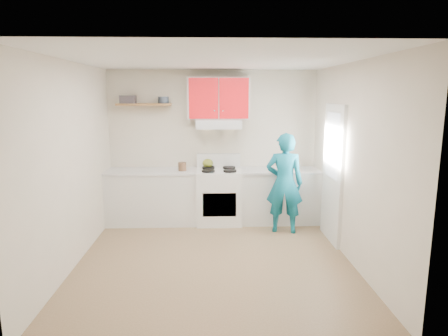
{
  "coord_description": "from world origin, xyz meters",
  "views": [
    {
      "loc": [
        -0.04,
        -4.92,
        2.19
      ],
      "look_at": [
        0.15,
        0.55,
        1.15
      ],
      "focal_mm": 31.28,
      "sensor_mm": 36.0,
      "label": 1
    }
  ],
  "objects_px": {
    "tin": "(163,100)",
    "crock": "(182,167)",
    "stove": "(219,196)",
    "person": "(284,183)",
    "kettle": "(208,163)"
  },
  "relations": [
    {
      "from": "person",
      "to": "tin",
      "type": "bearing_deg",
      "value": -7.81
    },
    {
      "from": "stove",
      "to": "tin",
      "type": "distance_m",
      "value": 1.88
    },
    {
      "from": "stove",
      "to": "tin",
      "type": "bearing_deg",
      "value": 170.11
    },
    {
      "from": "tin",
      "to": "crock",
      "type": "distance_m",
      "value": 1.17
    },
    {
      "from": "stove",
      "to": "tin",
      "type": "relative_size",
      "value": 5.08
    },
    {
      "from": "stove",
      "to": "person",
      "type": "relative_size",
      "value": 0.57
    },
    {
      "from": "person",
      "to": "kettle",
      "type": "bearing_deg",
      "value": -19.83
    },
    {
      "from": "tin",
      "to": "person",
      "type": "height_order",
      "value": "tin"
    },
    {
      "from": "kettle",
      "to": "stove",
      "type": "bearing_deg",
      "value": -30.68
    },
    {
      "from": "tin",
      "to": "crock",
      "type": "height_order",
      "value": "tin"
    },
    {
      "from": "crock",
      "to": "person",
      "type": "relative_size",
      "value": 0.1
    },
    {
      "from": "stove",
      "to": "crock",
      "type": "distance_m",
      "value": 0.81
    },
    {
      "from": "kettle",
      "to": "tin",
      "type": "bearing_deg",
      "value": -156.63
    },
    {
      "from": "kettle",
      "to": "person",
      "type": "xyz_separation_m",
      "value": [
        1.22,
        -0.73,
        -0.2
      ]
    },
    {
      "from": "stove",
      "to": "person",
      "type": "height_order",
      "value": "person"
    }
  ]
}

